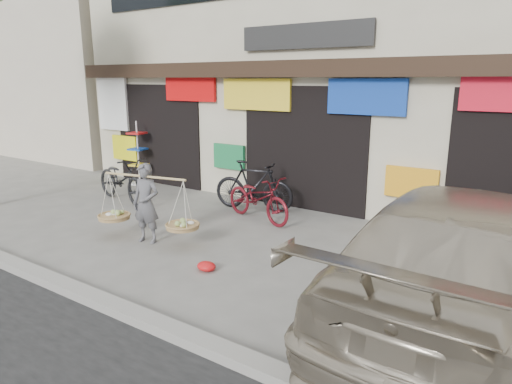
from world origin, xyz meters
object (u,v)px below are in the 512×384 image
Objects in this scene: bike_1 at (253,186)px; display_rack at (138,159)px; street_vendor at (146,207)px; bike_2 at (258,198)px; suv at (468,255)px; bike_0 at (122,179)px.

display_rack is at bearing 73.46° from bike_1.
street_vendor is 2.79m from bike_1.
display_rack is at bearing 93.59° from bike_2.
bike_1 is at bearing -25.79° from suv.
bike_2 is at bearing -22.40° from suv.
street_vendor is at bearing 160.25° from bike_1.
display_rack reaches higher than street_vendor.
bike_2 is (0.89, 2.19, -0.17)m from street_vendor.
street_vendor is at bearing 4.74° from suv.
street_vendor is 0.97× the size of bike_0.
bike_0 is at bearing 136.41° from street_vendor.
bike_1 is (3.00, 1.15, 0.02)m from bike_0.
bike_1 is at bearing -57.36° from bike_0.
street_vendor is 3.06m from bike_0.
bike_1 is 5.39m from suv.
suv is at bearing -88.01° from bike_0.
street_vendor reaches higher than bike_2.
bike_0 reaches higher than bike_2.
display_rack is (-3.69, 3.10, 0.06)m from street_vendor.
bike_1 reaches higher than bike_0.
suv is (7.78, -1.31, 0.27)m from bike_0.
street_vendor is 4.82m from display_rack.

